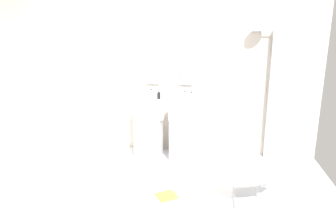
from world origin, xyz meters
TOP-DOWN VIEW (x-y plane):
  - ground_plane at (0.00, 0.00)m, footprint 4.80×3.60m
  - rear_partition at (0.00, 1.65)m, footprint 4.80×0.10m
  - pedestal_sink_left at (-0.28, 1.23)m, footprint 0.49×0.49m
  - pedestal_sink_right at (0.28, 1.23)m, footprint 0.49×0.49m
  - vanity_mirror_left at (-0.28, 1.58)m, footprint 0.22×0.03m
  - vanity_mirror_right at (0.28, 1.58)m, footprint 0.22×0.03m
  - shower_column at (1.64, 1.53)m, footprint 0.49×0.24m
  - lounge_chair at (1.33, 0.08)m, footprint 1.10×1.10m
  - towel_rack at (-1.56, 0.38)m, footprint 0.37×0.22m
  - area_rug at (0.36, -0.02)m, footprint 1.08×0.60m
  - magazine_ochre at (0.23, -0.03)m, footprint 0.30×0.29m
  - coffee_mug at (0.37, 0.02)m, footprint 0.09×0.09m
  - soap_bottle_white at (-0.27, 1.36)m, footprint 0.05×0.05m
  - soap_bottle_clear at (0.41, 1.20)m, footprint 0.04×0.04m
  - soap_bottle_black at (-0.13, 1.33)m, footprint 0.05×0.05m
  - soap_bottle_grey at (0.28, 1.36)m, footprint 0.04×0.04m

SIDE VIEW (x-z plane):
  - ground_plane at x=0.00m, z-range -0.04..0.00m
  - area_rug at x=0.36m, z-range 0.00..0.01m
  - magazine_ochre at x=0.23m, z-range 0.01..0.04m
  - coffee_mug at x=0.37m, z-range 0.01..0.11m
  - lounge_chair at x=1.33m, z-range 0.03..0.67m
  - pedestal_sink_left at x=-0.28m, z-range 0.00..1.06m
  - pedestal_sink_right at x=0.28m, z-range 0.00..1.06m
  - towel_rack at x=-1.56m, z-range 0.15..1.10m
  - soap_bottle_black at x=-0.13m, z-range 0.96..1.08m
  - soap_bottle_grey at x=0.28m, z-range 0.95..1.10m
  - soap_bottle_white at x=-0.27m, z-range 0.95..1.11m
  - soap_bottle_clear at x=0.41m, z-range 0.95..1.12m
  - shower_column at x=1.64m, z-range 0.05..2.10m
  - rear_partition at x=0.00m, z-range 0.00..2.60m
  - vanity_mirror_left at x=-0.28m, z-range 1.16..1.83m
  - vanity_mirror_right at x=0.28m, z-range 1.16..1.83m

